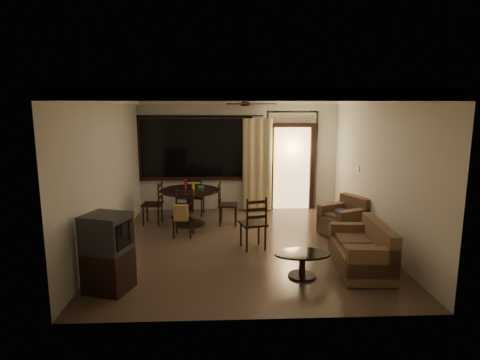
{
  "coord_description": "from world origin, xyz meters",
  "views": [
    {
      "loc": [
        -0.42,
        -7.31,
        2.59
      ],
      "look_at": [
        -0.08,
        0.2,
        1.22
      ],
      "focal_mm": 30.0,
      "sensor_mm": 36.0,
      "label": 1
    }
  ],
  "objects_px": {
    "dining_table": "(190,197)",
    "dining_chair_west": "(153,212)",
    "tv_cabinet": "(108,253)",
    "sofa": "(364,252)",
    "side_chair": "(253,233)",
    "dining_chair_east": "(228,212)",
    "dining_chair_south": "(183,222)",
    "dining_chair_north": "(196,204)",
    "armchair": "(345,220)",
    "coffee_table": "(302,261)"
  },
  "relations": [
    {
      "from": "dining_table",
      "to": "dining_chair_north",
      "type": "relative_size",
      "value": 1.34
    },
    {
      "from": "dining_chair_south",
      "to": "tv_cabinet",
      "type": "distance_m",
      "value": 2.56
    },
    {
      "from": "dining_chair_south",
      "to": "dining_chair_north",
      "type": "distance_m",
      "value": 1.64
    },
    {
      "from": "dining_table",
      "to": "dining_chair_east",
      "type": "bearing_deg",
      "value": -5.0
    },
    {
      "from": "dining_chair_west",
      "to": "dining_chair_south",
      "type": "distance_m",
      "value": 1.2
    },
    {
      "from": "armchair",
      "to": "dining_chair_east",
      "type": "bearing_deg",
      "value": 136.6
    },
    {
      "from": "tv_cabinet",
      "to": "sofa",
      "type": "bearing_deg",
      "value": 26.41
    },
    {
      "from": "dining_table",
      "to": "tv_cabinet",
      "type": "relative_size",
      "value": 1.13
    },
    {
      "from": "sofa",
      "to": "tv_cabinet",
      "type": "bearing_deg",
      "value": -167.86
    },
    {
      "from": "dining_table",
      "to": "dining_chair_south",
      "type": "xyz_separation_m",
      "value": [
        -0.08,
        -0.85,
        -0.32
      ]
    },
    {
      "from": "dining_table",
      "to": "dining_chair_south",
      "type": "relative_size",
      "value": 1.34
    },
    {
      "from": "dining_chair_west",
      "to": "armchair",
      "type": "relative_size",
      "value": 0.93
    },
    {
      "from": "dining_chair_north",
      "to": "dining_chair_south",
      "type": "bearing_deg",
      "value": 90.0
    },
    {
      "from": "dining_chair_north",
      "to": "tv_cabinet",
      "type": "distance_m",
      "value": 4.17
    },
    {
      "from": "sofa",
      "to": "coffee_table",
      "type": "relative_size",
      "value": 1.67
    },
    {
      "from": "side_chair",
      "to": "dining_chair_south",
      "type": "bearing_deg",
      "value": -43.88
    },
    {
      "from": "sofa",
      "to": "coffee_table",
      "type": "xyz_separation_m",
      "value": [
        -1.04,
        -0.21,
        -0.05
      ]
    },
    {
      "from": "dining_chair_east",
      "to": "dining_table",
      "type": "bearing_deg",
      "value": 89.93
    },
    {
      "from": "side_chair",
      "to": "sofa",
      "type": "bearing_deg",
      "value": 132.97
    },
    {
      "from": "dining_chair_east",
      "to": "coffee_table",
      "type": "bearing_deg",
      "value": -153.66
    },
    {
      "from": "tv_cabinet",
      "to": "side_chair",
      "type": "bearing_deg",
      "value": 55.09
    },
    {
      "from": "dining_chair_south",
      "to": "dining_chair_east",
      "type": "bearing_deg",
      "value": 45.7
    },
    {
      "from": "dining_chair_north",
      "to": "dining_chair_west",
      "type": "bearing_deg",
      "value": 43.24
    },
    {
      "from": "dining_chair_east",
      "to": "tv_cabinet",
      "type": "relative_size",
      "value": 0.85
    },
    {
      "from": "armchair",
      "to": "coffee_table",
      "type": "bearing_deg",
      "value": -146.72
    },
    {
      "from": "dining_chair_west",
      "to": "dining_chair_south",
      "type": "height_order",
      "value": "same"
    },
    {
      "from": "dining_chair_west",
      "to": "side_chair",
      "type": "bearing_deg",
      "value": 56.38
    },
    {
      "from": "tv_cabinet",
      "to": "dining_table",
      "type": "bearing_deg",
      "value": 92.76
    },
    {
      "from": "dining_table",
      "to": "dining_chair_west",
      "type": "xyz_separation_m",
      "value": [
        -0.84,
        0.07,
        -0.34
      ]
    },
    {
      "from": "dining_chair_north",
      "to": "sofa",
      "type": "height_order",
      "value": "dining_chair_north"
    },
    {
      "from": "side_chair",
      "to": "dining_chair_north",
      "type": "bearing_deg",
      "value": -77.65
    },
    {
      "from": "coffee_table",
      "to": "side_chair",
      "type": "bearing_deg",
      "value": 116.98
    },
    {
      "from": "dining_chair_north",
      "to": "coffee_table",
      "type": "relative_size",
      "value": 1.09
    },
    {
      "from": "dining_chair_west",
      "to": "dining_chair_south",
      "type": "relative_size",
      "value": 1.0
    },
    {
      "from": "dining_chair_west",
      "to": "sofa",
      "type": "distance_m",
      "value": 4.73
    },
    {
      "from": "dining_table",
      "to": "side_chair",
      "type": "height_order",
      "value": "dining_table"
    },
    {
      "from": "sofa",
      "to": "armchair",
      "type": "distance_m",
      "value": 1.8
    },
    {
      "from": "dining_chair_south",
      "to": "sofa",
      "type": "distance_m",
      "value": 3.58
    },
    {
      "from": "dining_chair_south",
      "to": "dining_chair_north",
      "type": "bearing_deg",
      "value": 90.0
    },
    {
      "from": "sofa",
      "to": "side_chair",
      "type": "xyz_separation_m",
      "value": [
        -1.7,
        1.08,
        -0.01
      ]
    },
    {
      "from": "side_chair",
      "to": "dining_chair_east",
      "type": "bearing_deg",
      "value": -88.22
    },
    {
      "from": "dining_chair_south",
      "to": "armchair",
      "type": "bearing_deg",
      "value": 3.85
    },
    {
      "from": "coffee_table",
      "to": "sofa",
      "type": "bearing_deg",
      "value": 11.63
    },
    {
      "from": "dining_chair_south",
      "to": "sofa",
      "type": "bearing_deg",
      "value": -26.15
    },
    {
      "from": "dining_chair_south",
      "to": "coffee_table",
      "type": "relative_size",
      "value": 1.09
    },
    {
      "from": "tv_cabinet",
      "to": "sofa",
      "type": "relative_size",
      "value": 0.77
    },
    {
      "from": "dining_chair_south",
      "to": "sofa",
      "type": "relative_size",
      "value": 0.65
    },
    {
      "from": "dining_chair_south",
      "to": "dining_chair_west",
      "type": "bearing_deg",
      "value": 134.3
    },
    {
      "from": "dining_table",
      "to": "sofa",
      "type": "relative_size",
      "value": 0.87
    },
    {
      "from": "dining_table",
      "to": "armchair",
      "type": "relative_size",
      "value": 1.25
    }
  ]
}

